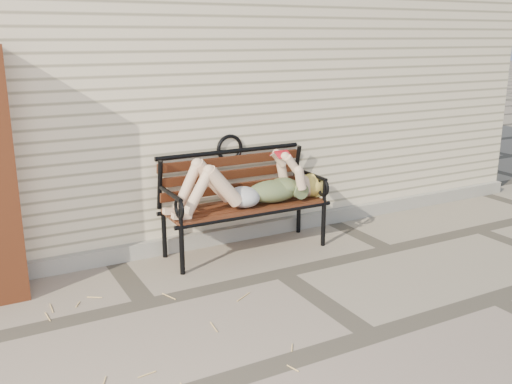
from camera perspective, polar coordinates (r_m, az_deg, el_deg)
ground at (r=5.16m, az=2.58°, el=-8.13°), size 80.00×80.00×0.00m
house_wall at (r=7.48m, az=-9.38°, el=10.92°), size 8.00×4.00×3.00m
foundation_strip at (r=5.93m, az=-2.25°, el=-4.17°), size 8.00×0.10×0.15m
garden_bench at (r=5.56m, az=-1.54°, el=0.45°), size 1.72×0.69×1.11m
reading_woman at (r=5.44m, az=-0.76°, el=0.53°), size 1.62×0.37×0.51m
straw_scatter at (r=4.20m, az=-15.23°, el=-14.43°), size 3.02×1.81×0.01m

